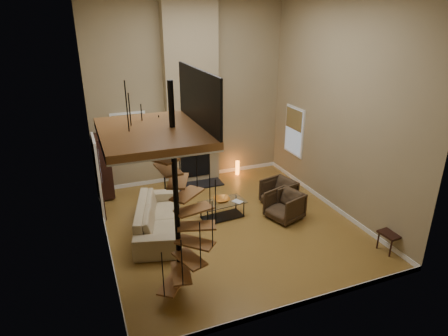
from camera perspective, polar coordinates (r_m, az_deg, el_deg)
name	(u,v)px	position (r m, az deg, el deg)	size (l,w,h in m)	color
ground	(230,224)	(10.00, 0.85, -8.29)	(6.00, 6.50, 0.01)	#AD8137
back_wall	(190,94)	(11.93, -5.09, 10.84)	(6.00, 0.02, 5.50)	#978561
front_wall	(309,169)	(6.21, 12.40, -0.16)	(6.00, 0.02, 5.50)	#978561
left_wall	(94,133)	(8.32, -18.63, 4.86)	(0.02, 6.50, 5.50)	#978561
right_wall	(339,109)	(10.42, 16.56, 8.40)	(0.02, 6.50, 5.50)	#978561
baseboard_back	(192,176)	(12.72, -4.68, -1.15)	(6.00, 0.02, 0.12)	white
baseboard_front	(296,305)	(7.62, 10.64, -19.22)	(6.00, 0.02, 0.12)	white
baseboard_left	(109,246)	(9.42, -16.58, -10.96)	(0.02, 6.50, 0.12)	white
baseboard_right	(328,203)	(11.31, 15.06, -4.94)	(0.02, 6.50, 0.12)	white
chimney_breast	(191,95)	(11.75, -4.82, 10.68)	(1.60, 0.38, 5.50)	#9B8965
hearth	(199,185)	(12.14, -3.74, -2.48)	(1.50, 0.60, 0.04)	black
firebox	(196,166)	(12.19, -4.22, 0.32)	(0.95, 0.02, 0.72)	black
mantel	(196,149)	(11.91, -4.19, 2.87)	(1.70, 0.18, 0.06)	white
mirror_frame	(194,123)	(11.73, -4.38, 6.65)	(0.94, 0.94, 0.10)	black
mirror_disc	(194,123)	(11.74, -4.40, 6.66)	(0.80, 0.80, 0.01)	white
vase_left	(178,146)	(11.76, -6.83, 3.30)	(0.24, 0.24, 0.25)	black
vase_right	(214,142)	(12.09, -1.54, 3.88)	(0.20, 0.20, 0.21)	#184F54
window_back	(129,137)	(11.80, -13.76, 4.51)	(1.02, 0.06, 1.52)	white
window_right	(294,130)	(12.27, 10.30, 5.48)	(0.06, 1.02, 1.52)	white
entry_door	(99,177)	(10.58, -17.97, -1.31)	(0.10, 1.05, 2.16)	white
loft	(158,129)	(6.57, -9.70, 5.75)	(1.70, 2.20, 1.09)	#976131
spiral_stair	(177,203)	(7.16, -6.92, -5.21)	(1.47, 1.47, 4.06)	black
hutch	(104,166)	(11.58, -17.28, 0.28)	(0.37, 0.79, 1.78)	black
sofa	(158,217)	(9.64, -9.68, -7.16)	(2.59, 1.01, 0.76)	tan
armchair_near	(281,192)	(10.98, 8.34, -3.53)	(0.79, 0.81, 0.74)	#3D2C1C
armchair_far	(286,205)	(10.29, 9.20, -5.41)	(0.81, 0.83, 0.76)	#3D2C1C
coffee_table	(222,208)	(10.17, -0.24, -5.89)	(1.23, 0.69, 0.45)	silver
bowl	(222,200)	(10.11, -0.34, -4.69)	(0.42, 0.42, 0.10)	orange
book	(237,202)	(10.08, 1.93, -5.02)	(0.19, 0.26, 0.02)	gray
floor_lamp	(163,154)	(10.76, -8.97, 2.02)	(0.42, 0.42, 1.74)	black
accent_lamp	(237,168)	(12.83, 1.99, 0.05)	(0.13, 0.13, 0.46)	orange
side_chair	(395,229)	(9.56, 23.91, -8.27)	(0.49, 0.49, 0.98)	black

